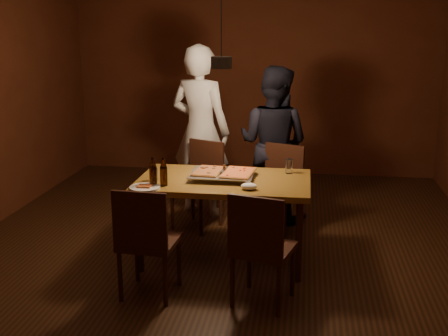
# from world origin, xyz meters

# --- Properties ---
(room_shell) EXTENTS (6.00, 6.00, 6.00)m
(room_shell) POSITION_xyz_m (0.00, 0.00, 1.40)
(room_shell) COLOR #3A1F10
(room_shell) RESTS_ON ground
(dining_table) EXTENTS (1.50, 0.90, 0.75)m
(dining_table) POSITION_xyz_m (0.04, -0.11, 0.68)
(dining_table) COLOR olive
(dining_table) RESTS_ON floor
(chair_far_left) EXTENTS (0.56, 0.56, 0.49)m
(chair_far_left) POSITION_xyz_m (-0.32, 0.73, 0.54)
(chair_far_left) COLOR #38190F
(chair_far_left) RESTS_ON floor
(chair_far_right) EXTENTS (0.55, 0.55, 0.49)m
(chair_far_right) POSITION_xyz_m (0.49, 0.65, 0.54)
(chair_far_right) COLOR #38190F
(chair_far_right) RESTS_ON floor
(chair_near_left) EXTENTS (0.45, 0.45, 0.49)m
(chair_near_left) POSITION_xyz_m (-0.44, -0.94, 0.54)
(chair_near_left) COLOR #38190F
(chair_near_left) RESTS_ON floor
(chair_near_right) EXTENTS (0.51, 0.51, 0.49)m
(chair_near_right) POSITION_xyz_m (0.43, -0.94, 0.54)
(chair_near_right) COLOR #38190F
(chair_near_right) RESTS_ON floor
(pizza_tray) EXTENTS (0.55, 0.45, 0.05)m
(pizza_tray) POSITION_xyz_m (0.02, -0.07, 0.77)
(pizza_tray) COLOR silver
(pizza_tray) RESTS_ON dining_table
(pizza_meat) EXTENTS (0.27, 0.39, 0.02)m
(pizza_meat) POSITION_xyz_m (-0.11, -0.06, 0.81)
(pizza_meat) COLOR maroon
(pizza_meat) RESTS_ON pizza_tray
(pizza_cheese) EXTENTS (0.29, 0.43, 0.02)m
(pizza_cheese) POSITION_xyz_m (0.16, -0.08, 0.81)
(pizza_cheese) COLOR gold
(pizza_cheese) RESTS_ON pizza_tray
(spatula) EXTENTS (0.12, 0.25, 0.04)m
(spatula) POSITION_xyz_m (0.03, -0.05, 0.81)
(spatula) COLOR silver
(spatula) RESTS_ON pizza_tray
(beer_bottle_a) EXTENTS (0.06, 0.06, 0.24)m
(beer_bottle_a) POSITION_xyz_m (-0.52, -0.39, 0.87)
(beer_bottle_a) COLOR black
(beer_bottle_a) RESTS_ON dining_table
(beer_bottle_b) EXTENTS (0.06, 0.06, 0.24)m
(beer_bottle_b) POSITION_xyz_m (-0.43, -0.38, 0.87)
(beer_bottle_b) COLOR black
(beer_bottle_b) RESTS_ON dining_table
(water_glass_left) EXTENTS (0.07, 0.07, 0.11)m
(water_glass_left) POSITION_xyz_m (-0.56, -0.24, 0.80)
(water_glass_left) COLOR silver
(water_glass_left) RESTS_ON dining_table
(water_glass_right) EXTENTS (0.06, 0.06, 0.13)m
(water_glass_right) POSITION_xyz_m (0.59, 0.17, 0.82)
(water_glass_right) COLOR silver
(water_glass_right) RESTS_ON dining_table
(plate_slice) EXTENTS (0.25, 0.25, 0.03)m
(plate_slice) POSITION_xyz_m (-0.57, -0.49, 0.76)
(plate_slice) COLOR white
(plate_slice) RESTS_ON dining_table
(napkin) EXTENTS (0.13, 0.10, 0.06)m
(napkin) POSITION_xyz_m (0.29, -0.39, 0.78)
(napkin) COLOR white
(napkin) RESTS_ON dining_table
(diner_white) EXTENTS (0.78, 0.63, 1.87)m
(diner_white) POSITION_xyz_m (-0.40, 1.12, 0.93)
(diner_white) COLOR silver
(diner_white) RESTS_ON floor
(diner_dark) EXTENTS (0.98, 0.88, 1.65)m
(diner_dark) POSITION_xyz_m (0.39, 1.10, 0.83)
(diner_dark) COLOR black
(diner_dark) RESTS_ON floor
(pendant_lamp) EXTENTS (0.18, 0.18, 1.10)m
(pendant_lamp) POSITION_xyz_m (0.00, 0.00, 1.76)
(pendant_lamp) COLOR black
(pendant_lamp) RESTS_ON ceiling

